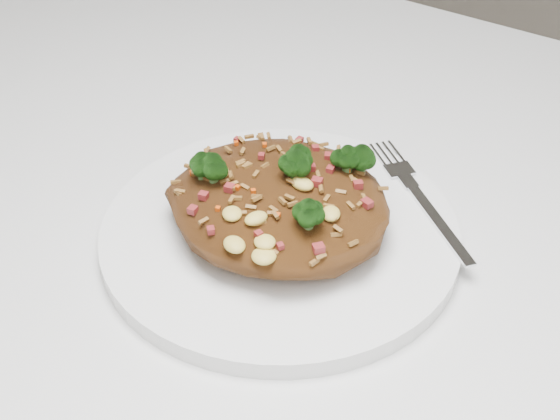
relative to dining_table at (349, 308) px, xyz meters
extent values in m
cube|color=silver|center=(0.00, 0.00, 0.07)|extent=(1.20, 0.80, 0.04)
cylinder|color=#8A6240|center=(-0.54, 0.34, -0.30)|extent=(0.06, 0.06, 0.71)
cylinder|color=white|center=(-0.04, -0.05, 0.10)|extent=(0.27, 0.27, 0.01)
ellipsoid|color=brown|center=(-0.04, -0.05, 0.13)|extent=(0.17, 0.15, 0.04)
ellipsoid|color=#0E3307|center=(-0.01, -0.01, 0.15)|extent=(0.02, 0.02, 0.02)
ellipsoid|color=#0E3307|center=(-0.03, -0.03, 0.16)|extent=(0.02, 0.02, 0.02)
ellipsoid|color=#0E3307|center=(0.00, -0.08, 0.16)|extent=(0.02, 0.02, 0.02)
ellipsoid|color=#0E3307|center=(0.00, 0.00, 0.15)|extent=(0.02, 0.02, 0.02)
ellipsoid|color=#0E3307|center=(-0.08, -0.07, 0.16)|extent=(0.02, 0.02, 0.02)
ellipsoid|color=#0E3307|center=(-0.09, -0.07, 0.15)|extent=(0.02, 0.02, 0.02)
ellipsoid|color=#0E3307|center=(-0.03, -0.04, 0.16)|extent=(0.02, 0.02, 0.02)
cube|color=silver|center=(0.07, 0.01, 0.11)|extent=(0.08, 0.07, 0.00)
cube|color=silver|center=(-0.01, 0.07, 0.11)|extent=(0.04, 0.04, 0.00)
camera|label=1|loc=(0.22, -0.41, 0.47)|focal=50.00mm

